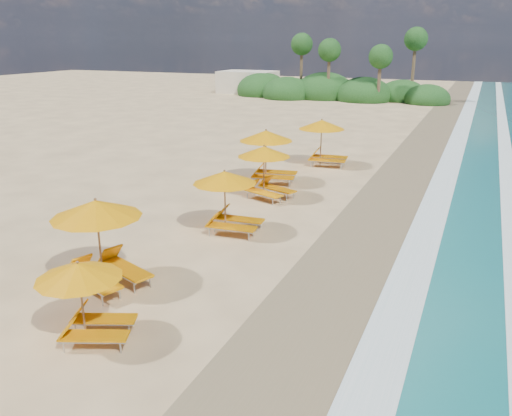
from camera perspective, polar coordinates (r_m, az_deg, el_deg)
ground at (r=18.73m, az=0.00°, el=-3.49°), size 160.00×160.00×0.00m
wet_sand at (r=17.64m, az=12.06°, el=-5.30°), size 4.00×160.00×0.01m
surf_foam at (r=17.39m, az=20.84°, el=-6.41°), size 4.00×160.00×0.01m
station_1 at (r=12.97m, az=-17.88°, el=-9.13°), size 2.65×2.62×2.04m
station_2 at (r=15.52m, az=-16.42°, el=-3.13°), size 3.37×3.31×2.62m
station_3 at (r=19.10m, az=-2.90°, el=1.15°), size 2.70×2.53×2.37m
station_4 at (r=23.28m, az=1.20°, el=4.31°), size 3.09×3.03×2.40m
station_5 at (r=25.86m, az=1.54°, el=6.05°), size 3.23×3.09×2.68m
station_6 at (r=29.73m, az=7.52°, el=7.43°), size 3.05×2.88×2.63m
treeline at (r=64.03m, az=8.29°, el=12.60°), size 25.80×8.80×9.74m
beach_building at (r=70.43m, az=-0.90°, el=13.59°), size 7.00×5.00×2.80m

